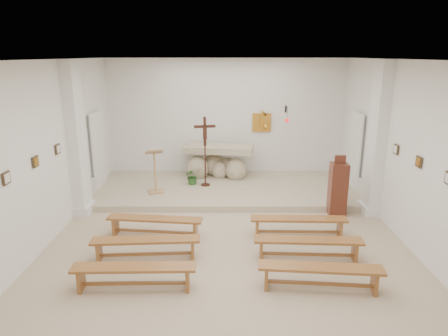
{
  "coord_description": "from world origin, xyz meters",
  "views": [
    {
      "loc": [
        -0.03,
        -6.76,
        3.59
      ],
      "look_at": [
        -0.06,
        1.6,
        1.2
      ],
      "focal_mm": 32.0,
      "sensor_mm": 36.0,
      "label": 1
    }
  ],
  "objects_px": {
    "altar": "(218,164)",
    "bench_right_second": "(308,244)",
    "bench_right_front": "(299,223)",
    "bench_right_third": "(320,272)",
    "crucifix_stand": "(205,147)",
    "bench_left_third": "(134,272)",
    "bench_left_second": "(146,244)",
    "bench_left_front": "(155,222)",
    "donation_pedestal": "(338,189)",
    "lectern": "(155,170)"
  },
  "relations": [
    {
      "from": "altar",
      "to": "bench_right_second",
      "type": "distance_m",
      "value": 4.96
    },
    {
      "from": "bench_right_front",
      "to": "bench_right_third",
      "type": "distance_m",
      "value": 1.92
    },
    {
      "from": "crucifix_stand",
      "to": "bench_left_third",
      "type": "xyz_separation_m",
      "value": [
        -0.89,
        -4.79,
        -0.93
      ]
    },
    {
      "from": "bench_right_front",
      "to": "bench_left_second",
      "type": "xyz_separation_m",
      "value": [
        -2.92,
        -0.96,
        0.0
      ]
    },
    {
      "from": "bench_left_front",
      "to": "altar",
      "type": "bearing_deg",
      "value": 78.13
    },
    {
      "from": "crucifix_stand",
      "to": "bench_right_second",
      "type": "relative_size",
      "value": 0.96
    },
    {
      "from": "crucifix_stand",
      "to": "bench_right_second",
      "type": "distance_m",
      "value": 4.43
    },
    {
      "from": "crucifix_stand",
      "to": "donation_pedestal",
      "type": "height_order",
      "value": "crucifix_stand"
    },
    {
      "from": "lectern",
      "to": "crucifix_stand",
      "type": "xyz_separation_m",
      "value": [
        1.26,
        0.58,
        0.49
      ]
    },
    {
      "from": "altar",
      "to": "bench_right_third",
      "type": "bearing_deg",
      "value": -65.21
    },
    {
      "from": "donation_pedestal",
      "to": "bench_right_third",
      "type": "xyz_separation_m",
      "value": [
        -1.09,
        -3.11,
        -0.32
      ]
    },
    {
      "from": "bench_left_third",
      "to": "bench_right_third",
      "type": "relative_size",
      "value": 0.99
    },
    {
      "from": "crucifix_stand",
      "to": "bench_left_third",
      "type": "bearing_deg",
      "value": -110.0
    },
    {
      "from": "bench_right_third",
      "to": "crucifix_stand",
      "type": "bearing_deg",
      "value": 117.94
    },
    {
      "from": "bench_left_second",
      "to": "bench_left_third",
      "type": "xyz_separation_m",
      "value": [
        0.0,
        -0.96,
        0.0
      ]
    },
    {
      "from": "bench_left_front",
      "to": "bench_right_third",
      "type": "bearing_deg",
      "value": -27.15
    },
    {
      "from": "altar",
      "to": "donation_pedestal",
      "type": "distance_m",
      "value": 3.76
    },
    {
      "from": "bench_left_third",
      "to": "altar",
      "type": "bearing_deg",
      "value": 76.53
    },
    {
      "from": "donation_pedestal",
      "to": "bench_right_second",
      "type": "bearing_deg",
      "value": -115.38
    },
    {
      "from": "donation_pedestal",
      "to": "bench_right_front",
      "type": "height_order",
      "value": "donation_pedestal"
    },
    {
      "from": "crucifix_stand",
      "to": "bench_left_third",
      "type": "distance_m",
      "value": 4.95
    },
    {
      "from": "altar",
      "to": "crucifix_stand",
      "type": "xyz_separation_m",
      "value": [
        -0.32,
        -0.83,
        0.69
      ]
    },
    {
      "from": "bench_left_second",
      "to": "bench_right_front",
      "type": "bearing_deg",
      "value": 14.68
    },
    {
      "from": "altar",
      "to": "bench_left_second",
      "type": "distance_m",
      "value": 4.81
    },
    {
      "from": "bench_left_second",
      "to": "bench_right_third",
      "type": "distance_m",
      "value": 3.07
    },
    {
      "from": "donation_pedestal",
      "to": "bench_right_second",
      "type": "relative_size",
      "value": 0.73
    },
    {
      "from": "crucifix_stand",
      "to": "bench_right_third",
      "type": "distance_m",
      "value": 5.28
    },
    {
      "from": "donation_pedestal",
      "to": "bench_left_third",
      "type": "height_order",
      "value": "donation_pedestal"
    },
    {
      "from": "bench_right_third",
      "to": "bench_left_front",
      "type": "bearing_deg",
      "value": 151.64
    },
    {
      "from": "bench_right_front",
      "to": "bench_left_second",
      "type": "distance_m",
      "value": 3.07
    },
    {
      "from": "bench_left_front",
      "to": "bench_right_second",
      "type": "distance_m",
      "value": 3.07
    },
    {
      "from": "bench_left_front",
      "to": "bench_right_front",
      "type": "relative_size",
      "value": 1.01
    },
    {
      "from": "bench_right_front",
      "to": "bench_left_third",
      "type": "xyz_separation_m",
      "value": [
        -2.92,
        -1.92,
        0.0
      ]
    },
    {
      "from": "crucifix_stand",
      "to": "bench_left_front",
      "type": "distance_m",
      "value": 3.14
    },
    {
      "from": "crucifix_stand",
      "to": "bench_right_front",
      "type": "bearing_deg",
      "value": -64.2
    },
    {
      "from": "lectern",
      "to": "bench_left_second",
      "type": "distance_m",
      "value": 3.29
    },
    {
      "from": "bench_left_second",
      "to": "bench_right_third",
      "type": "xyz_separation_m",
      "value": [
        2.92,
        -0.96,
        0.0
      ]
    },
    {
      "from": "bench_left_second",
      "to": "bench_right_third",
      "type": "bearing_deg",
      "value": -21.76
    },
    {
      "from": "lectern",
      "to": "donation_pedestal",
      "type": "xyz_separation_m",
      "value": [
        4.38,
        -1.09,
        -0.12
      ]
    },
    {
      "from": "bench_left_second",
      "to": "bench_right_third",
      "type": "height_order",
      "value": "same"
    },
    {
      "from": "bench_left_front",
      "to": "bench_right_second",
      "type": "relative_size",
      "value": 1.0
    },
    {
      "from": "altar",
      "to": "bench_left_front",
      "type": "distance_m",
      "value": 3.89
    },
    {
      "from": "bench_left_second",
      "to": "bench_right_second",
      "type": "bearing_deg",
      "value": -3.54
    },
    {
      "from": "bench_right_second",
      "to": "bench_right_third",
      "type": "xyz_separation_m",
      "value": [
        0.0,
        -0.96,
        0.0
      ]
    },
    {
      "from": "bench_left_front",
      "to": "donation_pedestal",
      "type": "bearing_deg",
      "value": 22.73
    },
    {
      "from": "crucifix_stand",
      "to": "bench_right_second",
      "type": "xyz_separation_m",
      "value": [
        2.03,
        -3.83,
        -0.93
      ]
    },
    {
      "from": "bench_right_front",
      "to": "bench_right_second",
      "type": "distance_m",
      "value": 0.96
    },
    {
      "from": "bench_left_third",
      "to": "bench_left_front",
      "type": "bearing_deg",
      "value": 88.66
    },
    {
      "from": "bench_left_front",
      "to": "bench_right_front",
      "type": "height_order",
      "value": "same"
    },
    {
      "from": "crucifix_stand",
      "to": "bench_right_second",
      "type": "height_order",
      "value": "crucifix_stand"
    }
  ]
}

